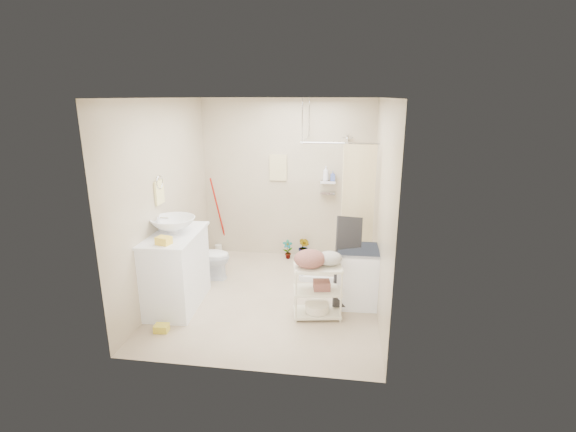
% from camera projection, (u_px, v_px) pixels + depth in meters
% --- Properties ---
extents(floor, '(3.20, 3.20, 0.00)m').
position_uv_depth(floor, '(271.00, 296.00, 5.67)').
color(floor, '#BEAB8F').
rests_on(floor, ground).
extents(ceiling, '(2.80, 3.20, 0.04)m').
position_uv_depth(ceiling, '(268.00, 98.00, 4.95)').
color(ceiling, silver).
rests_on(ceiling, ground).
extents(wall_back, '(2.80, 0.04, 2.60)m').
position_uv_depth(wall_back, '(287.00, 180.00, 6.83)').
color(wall_back, '#C0B195').
rests_on(wall_back, ground).
extents(wall_front, '(2.80, 0.04, 2.60)m').
position_uv_depth(wall_front, '(237.00, 247.00, 3.78)').
color(wall_front, '#C0B195').
rests_on(wall_front, ground).
extents(wall_left, '(0.04, 3.20, 2.60)m').
position_uv_depth(wall_left, '(165.00, 200.00, 5.50)').
color(wall_left, '#C0B195').
rests_on(wall_left, ground).
extents(wall_right, '(0.04, 3.20, 2.60)m').
position_uv_depth(wall_right, '(382.00, 208.00, 5.12)').
color(wall_right, '#C0B195').
rests_on(wall_right, ground).
extents(vanity, '(0.67, 1.14, 0.97)m').
position_uv_depth(vanity, '(176.00, 270.00, 5.32)').
color(vanity, white).
rests_on(vanity, ground).
extents(sink, '(0.57, 0.57, 0.19)m').
position_uv_depth(sink, '(173.00, 225.00, 5.21)').
color(sink, silver).
rests_on(sink, vanity).
extents(counter_basket, '(0.19, 0.16, 0.09)m').
position_uv_depth(counter_basket, '(164.00, 241.00, 4.80)').
color(counter_basket, yellow).
rests_on(counter_basket, vanity).
extents(floor_basket, '(0.24, 0.19, 0.12)m').
position_uv_depth(floor_basket, '(161.00, 327.00, 4.80)').
color(floor_basket, yellow).
rests_on(floor_basket, ground).
extents(toilet, '(0.70, 0.44, 0.68)m').
position_uv_depth(toilet, '(207.00, 257.00, 6.15)').
color(toilet, white).
rests_on(toilet, ground).
extents(mop, '(0.14, 0.14, 1.32)m').
position_uv_depth(mop, '(217.00, 216.00, 7.10)').
color(mop, '#A91209').
rests_on(mop, ground).
extents(potted_plant_a, '(0.19, 0.15, 0.32)m').
position_uv_depth(potted_plant_a, '(288.00, 249.00, 6.95)').
color(potted_plant_a, brown).
rests_on(potted_plant_a, ground).
extents(potted_plant_b, '(0.26, 0.25, 0.36)m').
position_uv_depth(potted_plant_b, '(304.00, 248.00, 6.97)').
color(potted_plant_b, '#965121').
rests_on(potted_plant_b, ground).
extents(hanging_towel, '(0.28, 0.03, 0.42)m').
position_uv_depth(hanging_towel, '(278.00, 168.00, 6.77)').
color(hanging_towel, beige).
rests_on(hanging_towel, wall_back).
extents(towel_ring, '(0.04, 0.22, 0.34)m').
position_uv_depth(towel_ring, '(159.00, 191.00, 5.26)').
color(towel_ring, '#FFF196').
rests_on(towel_ring, wall_left).
extents(tp_holder, '(0.08, 0.12, 0.14)m').
position_uv_depth(tp_holder, '(173.00, 240.00, 5.70)').
color(tp_holder, white).
rests_on(tp_holder, wall_left).
extents(shower, '(1.10, 1.10, 2.10)m').
position_uv_depth(shower, '(338.00, 205.00, 6.26)').
color(shower, silver).
rests_on(shower, ground).
extents(shampoo_bottle_a, '(0.11, 0.12, 0.24)m').
position_uv_depth(shampoo_bottle_a, '(326.00, 173.00, 6.61)').
color(shampoo_bottle_a, white).
rests_on(shampoo_bottle_a, shower).
extents(shampoo_bottle_b, '(0.08, 0.08, 0.16)m').
position_uv_depth(shampoo_bottle_b, '(333.00, 176.00, 6.63)').
color(shampoo_bottle_b, '#465BAC').
rests_on(shampoo_bottle_b, shower).
extents(washing_machine, '(0.54, 0.55, 0.76)m').
position_uv_depth(washing_machine, '(357.00, 276.00, 5.39)').
color(washing_machine, white).
rests_on(washing_machine, ground).
extents(laundry_rack, '(0.62, 0.43, 0.79)m').
position_uv_depth(laundry_rack, '(318.00, 287.00, 5.05)').
color(laundry_rack, beige).
rests_on(laundry_rack, ground).
extents(ironing_board, '(0.35, 0.21, 1.19)m').
position_uv_depth(ironing_board, '(348.00, 262.00, 5.29)').
color(ironing_board, black).
rests_on(ironing_board, ground).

